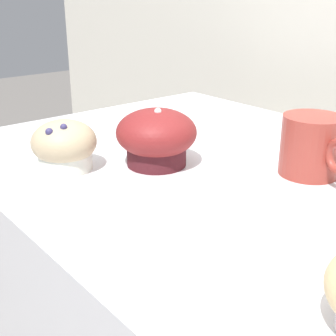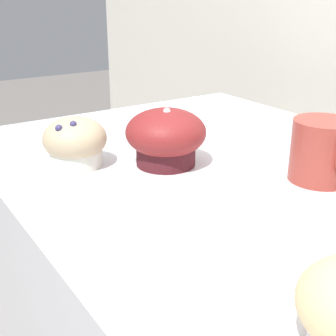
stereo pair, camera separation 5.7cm
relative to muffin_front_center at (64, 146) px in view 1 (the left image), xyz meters
name	(u,v)px [view 1 (the left image)]	position (x,y,z in m)	size (l,w,h in m)	color
muffin_front_center	(64,146)	(0.00, 0.00, 0.00)	(0.10, 0.10, 0.08)	silver
muffin_back_left	(156,137)	(0.07, 0.12, 0.01)	(0.12, 0.12, 0.09)	#49181D
coffee_cup	(312,145)	(0.24, 0.26, 0.01)	(0.12, 0.08, 0.09)	#99382D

